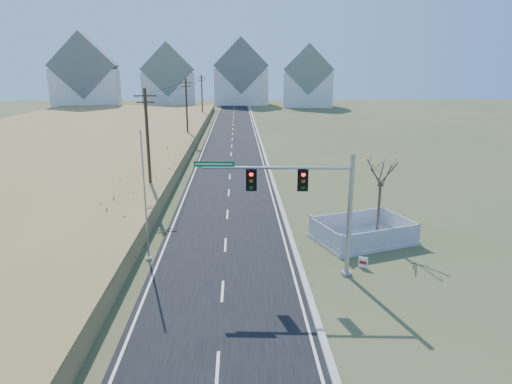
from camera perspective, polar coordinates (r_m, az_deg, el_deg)
name	(u,v)px	position (r m, az deg, el deg)	size (l,w,h in m)	color
ground	(224,274)	(24.66, -4.07, -10.21)	(260.00, 260.00, 0.00)	#3E4E25
road	(232,136)	(73.01, -2.97, 7.04)	(8.00, 180.00, 0.06)	black
curb	(258,135)	(73.07, 0.31, 7.11)	(0.30, 180.00, 0.18)	#B2AFA8
reed_marsh	(54,143)	(67.74, -23.92, 5.61)	(38.00, 110.00, 1.30)	#9D7747
utility_pole_near	(148,142)	(38.41, -13.36, 6.07)	(1.80, 0.26, 9.00)	#422D1E
utility_pole_mid	(187,109)	(67.89, -8.65, 10.21)	(1.80, 0.26, 9.00)	#422D1E
utility_pole_far	(202,96)	(97.68, -6.77, 11.82)	(1.80, 0.26, 9.00)	#422D1E
condo_nw	(86,78)	(128.28, -20.51, 13.17)	(17.69, 13.38, 19.05)	silver
condo_nnw	(169,80)	(131.63, -10.86, 13.54)	(14.93, 11.17, 17.03)	silver
condo_n	(241,77)	(134.27, -1.88, 14.12)	(15.27, 10.20, 18.54)	silver
condo_ne	(308,81)	(127.73, 6.49, 13.62)	(14.12, 10.51, 16.52)	silver
traffic_signal_mast	(314,201)	(23.31, 7.28, -1.11)	(8.17, 0.84, 6.51)	#9EA0A5
fence_enclosure	(363,236)	(29.76, 13.19, -5.42)	(6.85, 5.72, 1.33)	#B7B5AD
open_sign	(363,262)	(25.84, 13.25, -8.56)	(0.46, 0.28, 0.62)	white
flagpole	(146,210)	(25.95, -13.61, -2.25)	(0.33, 0.33, 7.44)	#B7B5AD
bare_tree	(381,171)	(28.90, 15.42, 2.52)	(2.10, 2.10, 5.56)	#4C3F33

